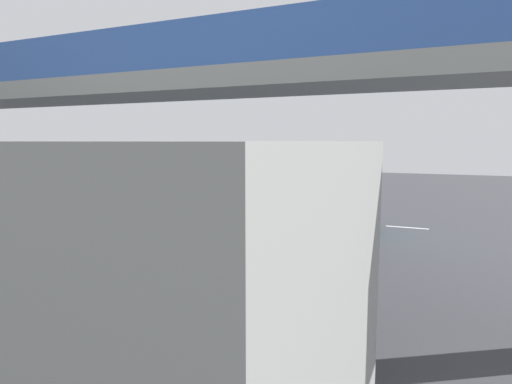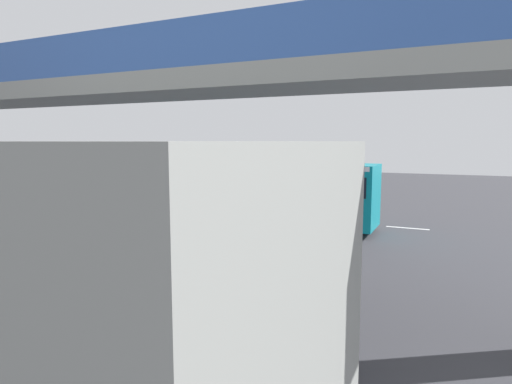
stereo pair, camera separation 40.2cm
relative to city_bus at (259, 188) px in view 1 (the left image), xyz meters
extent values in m
plane|color=#38383D|center=(1.08, -0.10, -1.88)|extent=(80.00, 80.00, 0.00)
cube|color=#0C8493|center=(-0.01, 0.00, -0.17)|extent=(11.50, 2.55, 2.86)
cube|color=black|center=(-0.01, 0.00, 0.35)|extent=(11.04, 2.59, 0.90)
cube|color=white|center=(-0.01, 0.00, 1.15)|extent=(11.27, 2.58, 0.20)
cube|color=black|center=(5.76, 0.00, 0.18)|extent=(0.04, 2.24, 1.20)
cylinder|color=black|center=(3.67, 1.27, -1.36)|extent=(1.04, 0.30, 1.04)
cylinder|color=black|center=(3.67, -1.27, -1.36)|extent=(1.04, 0.30, 1.04)
cylinder|color=black|center=(-3.69, 1.27, -1.36)|extent=(1.04, 0.30, 1.04)
cylinder|color=black|center=(-3.69, -1.27, -1.36)|extent=(1.04, 0.30, 1.04)
cube|color=black|center=(8.33, 4.80, -0.77)|extent=(4.80, 1.95, 1.86)
cube|color=black|center=(8.33, 4.80, -0.41)|extent=(4.42, 1.98, 0.56)
cylinder|color=black|center=(9.92, 5.78, -1.54)|extent=(0.68, 0.22, 0.68)
cylinder|color=black|center=(9.92, 3.83, -1.54)|extent=(0.68, 0.22, 0.68)
cylinder|color=black|center=(6.75, 5.78, -1.54)|extent=(0.68, 0.22, 0.68)
cylinder|color=black|center=(6.75, 3.83, -1.54)|extent=(0.68, 0.22, 0.68)
torus|color=black|center=(11.32, 2.34, -1.52)|extent=(0.72, 0.06, 0.72)
torus|color=black|center=(10.27, 2.34, -1.52)|extent=(0.72, 0.06, 0.72)
cube|color=green|center=(10.80, 2.34, -1.34)|extent=(0.89, 0.04, 0.04)
cylinder|color=green|center=(10.61, 2.34, -1.14)|extent=(0.03, 0.03, 0.40)
cube|color=black|center=(10.61, 2.34, -0.94)|extent=(0.20, 0.08, 0.04)
cylinder|color=green|center=(11.20, 2.34, -0.97)|extent=(0.02, 0.44, 0.02)
cylinder|color=slate|center=(1.10, -3.90, -0.48)|extent=(0.08, 0.08, 2.80)
cube|color=yellow|center=(1.10, -3.90, 0.62)|extent=(0.04, 0.60, 0.60)
cube|color=silver|center=(-6.92, -2.28, -1.88)|extent=(2.00, 0.20, 0.01)
cube|color=silver|center=(-2.92, -2.28, -1.88)|extent=(2.00, 0.20, 0.01)
cube|color=silver|center=(1.08, -2.28, -1.88)|extent=(2.00, 0.20, 0.01)
cube|color=silver|center=(5.08, -2.28, -1.88)|extent=(2.00, 0.20, 0.01)
cube|color=silver|center=(9.08, -2.28, -1.88)|extent=(2.00, 0.20, 0.01)
cube|color=gray|center=(1.08, 9.62, 3.78)|extent=(26.58, 2.60, 0.50)
cube|color=#3359A5|center=(1.08, 8.37, 4.58)|extent=(26.58, 0.08, 1.10)
cube|color=#3359A5|center=(1.08, 10.87, 4.58)|extent=(26.58, 0.08, 1.10)
cube|color=gray|center=(-3.06, 15.36, 0.22)|extent=(9.00, 5.00, 4.20)
cube|color=#192333|center=(-3.06, 12.84, 0.01)|extent=(7.65, 0.04, 2.94)
camera|label=1|loc=(-8.43, 19.73, 2.32)|focal=30.36mm
camera|label=2|loc=(-8.79, 19.56, 2.32)|focal=30.36mm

